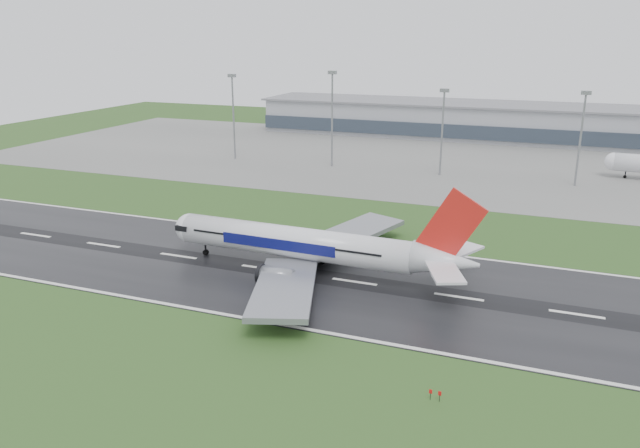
% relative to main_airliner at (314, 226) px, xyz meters
% --- Properties ---
extents(ground, '(520.00, 520.00, 0.00)m').
position_rel_main_airliner_xyz_m(ground, '(29.20, -2.16, -9.65)').
color(ground, '#244619').
rests_on(ground, ground).
extents(runway, '(400.00, 45.00, 0.10)m').
position_rel_main_airliner_xyz_m(runway, '(29.20, -2.16, -9.60)').
color(runway, black).
rests_on(runway, ground).
extents(apron, '(400.00, 130.00, 0.08)m').
position_rel_main_airliner_xyz_m(apron, '(29.20, 122.84, -9.61)').
color(apron, slate).
rests_on(apron, ground).
extents(terminal, '(240.00, 36.00, 15.00)m').
position_rel_main_airliner_xyz_m(terminal, '(29.20, 182.84, -2.15)').
color(terminal, gray).
rests_on(terminal, ground).
extents(main_airliner, '(66.18, 63.17, 19.10)m').
position_rel_main_airliner_xyz_m(main_airliner, '(0.00, 0.00, 0.00)').
color(main_airliner, silver).
rests_on(main_airliner, runway).
extents(floodmast_0, '(0.64, 0.64, 30.55)m').
position_rel_main_airliner_xyz_m(floodmast_0, '(-71.55, 97.84, 5.62)').
color(floodmast_0, gray).
rests_on(floodmast_0, ground).
extents(floodmast_1, '(0.64, 0.64, 32.53)m').
position_rel_main_airliner_xyz_m(floodmast_1, '(-32.05, 97.84, 6.61)').
color(floodmast_1, gray).
rests_on(floodmast_1, ground).
extents(floodmast_2, '(0.64, 0.64, 27.66)m').
position_rel_main_airliner_xyz_m(floodmast_2, '(7.01, 97.84, 4.18)').
color(floodmast_2, gray).
rests_on(floodmast_2, ground).
extents(floodmast_3, '(0.64, 0.64, 28.30)m').
position_rel_main_airliner_xyz_m(floodmast_3, '(49.71, 97.84, 4.50)').
color(floodmast_3, gray).
rests_on(floodmast_3, ground).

